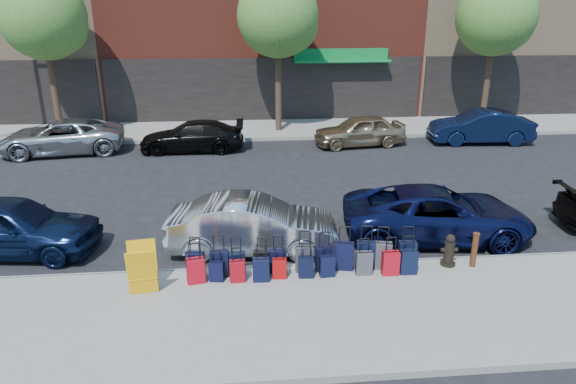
{
  "coord_description": "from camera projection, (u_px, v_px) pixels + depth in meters",
  "views": [
    {
      "loc": [
        -1.29,
        -15.5,
        6.15
      ],
      "look_at": [
        -0.03,
        -1.5,
        0.93
      ],
      "focal_mm": 32.0,
      "sensor_mm": 36.0,
      "label": 1
    }
  ],
  "objects": [
    {
      "name": "suitcase_front_3",
      "position": [
        262.0,
        262.0,
        12.03
      ],
      "size": [
        0.39,
        0.26,
        0.89
      ],
      "rotation": [
        0.0,
        0.0,
        -0.16
      ],
      "color": "black",
      "rests_on": "sidewalk_near"
    },
    {
      "name": "suitcase_front_7",
      "position": [
        344.0,
        256.0,
        12.17
      ],
      "size": [
        0.49,
        0.33,
        1.08
      ],
      "rotation": [
        0.0,
        0.0,
        -0.19
      ],
      "color": "black",
      "rests_on": "sidewalk_near"
    },
    {
      "name": "suitcase_back_10",
      "position": [
        408.0,
        262.0,
        11.99
      ],
      "size": [
        0.4,
        0.24,
        0.94
      ],
      "rotation": [
        0.0,
        0.0,
        -0.02
      ],
      "color": "black",
      "rests_on": "sidewalk_near"
    },
    {
      "name": "suitcase_back_5",
      "position": [
        306.0,
        267.0,
        11.83
      ],
      "size": [
        0.36,
        0.23,
        0.82
      ],
      "rotation": [
        0.0,
        0.0,
        -0.08
      ],
      "color": "black",
      "rests_on": "sidewalk_near"
    },
    {
      "name": "suitcase_front_4",
      "position": [
        278.0,
        261.0,
        12.03
      ],
      "size": [
        0.42,
        0.27,
        0.93
      ],
      "rotation": [
        0.0,
        0.0,
        -0.16
      ],
      "color": "black",
      "rests_on": "sidewalk_near"
    },
    {
      "name": "sidewalk_near",
      "position": [
        311.0,
        314.0,
        10.63
      ],
      "size": [
        60.0,
        4.0,
        0.15
      ],
      "primitive_type": "cube",
      "color": "gray",
      "rests_on": "ground"
    },
    {
      "name": "car_near_1",
      "position": [
        253.0,
        226.0,
        13.24
      ],
      "size": [
        4.51,
        1.96,
        1.44
      ],
      "primitive_type": "imported",
      "rotation": [
        0.0,
        0.0,
        1.47
      ],
      "color": "silver",
      "rests_on": "ground"
    },
    {
      "name": "suitcase_front_9",
      "position": [
        382.0,
        255.0,
        12.22
      ],
      "size": [
        0.47,
        0.32,
        1.05
      ],
      "rotation": [
        0.0,
        0.0,
        -0.2
      ],
      "color": "#404045",
      "rests_on": "sidewalk_near"
    },
    {
      "name": "curb_far",
      "position": [
        270.0,
        139.0,
        24.15
      ],
      "size": [
        60.0,
        0.08,
        0.15
      ],
      "primitive_type": "cube",
      "color": "gray",
      "rests_on": "ground"
    },
    {
      "name": "suitcase_front_8",
      "position": [
        366.0,
        255.0,
        12.24
      ],
      "size": [
        0.48,
        0.32,
        1.06
      ],
      "rotation": [
        0.0,
        0.0,
        -0.17
      ],
      "color": "black",
      "rests_on": "sidewalk_near"
    },
    {
      "name": "car_far_2",
      "position": [
        359.0,
        131.0,
        23.11
      ],
      "size": [
        4.27,
        2.16,
        1.39
      ],
      "primitive_type": "imported",
      "rotation": [
        0.0,
        0.0,
        -1.44
      ],
      "color": "#9C8460",
      "rests_on": "ground"
    },
    {
      "name": "suitcase_back_8",
      "position": [
        364.0,
        263.0,
        11.96
      ],
      "size": [
        0.38,
        0.23,
        0.9
      ],
      "rotation": [
        0.0,
        0.0,
        0.02
      ],
      "color": "#3E3E43",
      "rests_on": "sidewalk_near"
    },
    {
      "name": "suitcase_front_0",
      "position": [
        196.0,
        264.0,
        11.85
      ],
      "size": [
        0.43,
        0.28,
        0.98
      ],
      "rotation": [
        0.0,
        0.0,
        -0.14
      ],
      "color": "black",
      "rests_on": "sidewalk_near"
    },
    {
      "name": "curb_near",
      "position": [
        300.0,
        267.0,
        12.51
      ],
      "size": [
        60.0,
        0.08,
        0.15
      ],
      "primitive_type": "cube",
      "color": "gray",
      "rests_on": "ground"
    },
    {
      "name": "suitcase_front_1",
      "position": [
        219.0,
        263.0,
        11.87
      ],
      "size": [
        0.43,
        0.24,
        1.02
      ],
      "rotation": [
        0.0,
        0.0,
        -0.02
      ],
      "color": "black",
      "rests_on": "sidewalk_near"
    },
    {
      "name": "car_near_2",
      "position": [
        437.0,
        214.0,
        14.02
      ],
      "size": [
        5.32,
        2.85,
        1.42
      ],
      "primitive_type": "imported",
      "rotation": [
        0.0,
        0.0,
        1.47
      ],
      "color": "#0D113A",
      "rests_on": "ground"
    },
    {
      "name": "suitcase_back_6",
      "position": [
        327.0,
        266.0,
        11.87
      ],
      "size": [
        0.36,
        0.23,
        0.82
      ],
      "rotation": [
        0.0,
        0.0,
        0.09
      ],
      "color": "black",
      "rests_on": "sidewalk_near"
    },
    {
      "name": "car_far_0",
      "position": [
        61.0,
        137.0,
        21.97
      ],
      "size": [
        5.45,
        3.07,
        1.44
      ],
      "primitive_type": "imported",
      "rotation": [
        0.0,
        0.0,
        -1.43
      ],
      "color": "#B8BBC0",
      "rests_on": "ground"
    },
    {
      "name": "suitcase_front_5",
      "position": [
        305.0,
        259.0,
        12.07
      ],
      "size": [
        0.45,
        0.28,
        1.03
      ],
      "rotation": [
        0.0,
        0.0,
        -0.12
      ],
      "color": "#333338",
      "rests_on": "sidewalk_near"
    },
    {
      "name": "car_far_1",
      "position": [
        192.0,
        136.0,
        22.32
      ],
      "size": [
        4.51,
        1.89,
        1.3
      ],
      "primitive_type": "imported",
      "rotation": [
        0.0,
        0.0,
        -1.59
      ],
      "color": "black",
      "rests_on": "ground"
    },
    {
      "name": "suitcase_back_1",
      "position": [
        216.0,
        271.0,
        11.68
      ],
      "size": [
        0.34,
        0.22,
        0.77
      ],
      "rotation": [
        0.0,
        0.0,
        -0.12
      ],
      "color": "black",
      "rests_on": "sidewalk_near"
    },
    {
      "name": "car_far_3",
      "position": [
        481.0,
        127.0,
        23.55
      ],
      "size": [
        4.69,
        1.93,
        1.51
      ],
      "primitive_type": "imported",
      "rotation": [
        0.0,
        0.0,
        -1.65
      ],
      "color": "#0C1939",
      "rests_on": "ground"
    },
    {
      "name": "suitcase_back_4",
      "position": [
        279.0,
        268.0,
        11.8
      ],
      "size": [
        0.33,
        0.21,
        0.77
      ],
      "rotation": [
        0.0,
        0.0,
        -0.06
      ],
      "color": "#AC0B0C",
      "rests_on": "sidewalk_near"
    },
    {
      "name": "ground",
      "position": [
        285.0,
        203.0,
        16.72
      ],
      "size": [
        120.0,
        120.0,
        0.0
      ],
      "primitive_type": "plane",
      "color": "black",
      "rests_on": "ground"
    },
    {
      "name": "suitcase_back_2",
      "position": [
        237.0,
        271.0,
        11.65
      ],
      "size": [
        0.35,
        0.21,
        0.83
      ],
      "rotation": [
        0.0,
        0.0,
        0.04
      ],
      "color": "maroon",
      "rests_on": "sidewalk_near"
    },
    {
      "name": "bollard",
      "position": [
        474.0,
        249.0,
        12.25
      ],
      "size": [
        0.16,
        0.16,
        0.87
      ],
      "color": "#38190C",
      "rests_on": "sidewalk_near"
    },
    {
      "name": "suitcase_front_6",
      "position": [
        324.0,
        258.0,
        12.13
      ],
      "size": [
        0.41,
        0.24,
        0.96
      ],
      "rotation": [
        0.0,
        0.0,
        0.06
      ],
      "color": "black",
      "rests_on": "sidewalk_near"
    },
    {
      "name": "suitcase_back_3",
      "position": [
        261.0,
        270.0,
        11.67
      ],
      "size": [
        0.38,
        0.22,
        0.89
      ],
      "rotation": [
        0.0,
        0.0,
        -0.02
      ],
      "color": "black",
      "rests_on": "sidewalk_near"
    },
    {
      "name": "suitcase_front_10",
      "position": [
        407.0,
        254.0,
        12.31
      ],
      "size": [
        0.43,
        0.26,
        1.01
      ],
      "rotation": [
        0.0,
        0.0,
        -0.07
      ],
      "color": "black",
      "rests_on": "sidewalk_near"
    },
    {
      "name": "suitcase_back_9",
      "position": [
        390.0,
        263.0,
        11.94
      ],
      "size": [
        0.39,
        0.23,
        0.93
      ],
      "rotation": [
        0.0,
        0.0,
        -0.01
      ],
      "color": "#B10B18",
      "rests_on": "sidewalk_near"
    },
    {
      "name": "tree_center",
      "position": [
        281.0,
        19.0,
        23.76
      ],
      "size": [
        3.8,
        3.8,
        7.27
      ],
      "color": "black",
      "rests_on": "sidewalk_far"
    },
    {
      "name": "tree_left",
      "position": [
        47.0,
        19.0,
        22.87
      ],
      "size": [
        3.8,
        3.8,
        7.27
      ],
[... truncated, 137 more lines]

